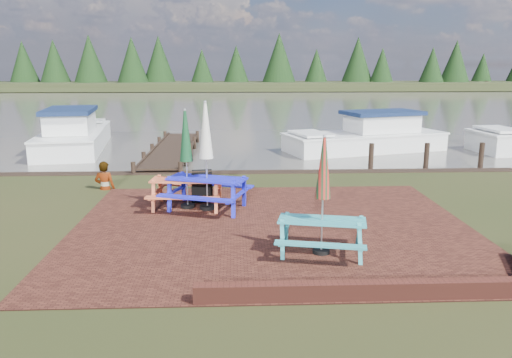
{
  "coord_description": "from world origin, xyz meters",
  "views": [
    {
      "loc": [
        -0.83,
        -9.76,
        3.61
      ],
      "look_at": [
        -0.35,
        1.62,
        1.0
      ],
      "focal_mm": 35.0,
      "sensor_mm": 36.0,
      "label": 1
    }
  ],
  "objects_px": {
    "jetty": "(172,149)",
    "chalkboard": "(202,187)",
    "picnic_table_blue": "(207,173)",
    "picnic_table_teal": "(322,214)",
    "boat_jetty": "(74,136)",
    "person": "(103,162)",
    "boat_near": "(368,138)",
    "picnic_table_red": "(187,175)"
  },
  "relations": [
    {
      "from": "picnic_table_red",
      "to": "person",
      "type": "relative_size",
      "value": 1.52
    },
    {
      "from": "chalkboard",
      "to": "boat_jetty",
      "type": "xyz_separation_m",
      "value": [
        -6.4,
        9.87,
        -0.01
      ]
    },
    {
      "from": "jetty",
      "to": "boat_near",
      "type": "relative_size",
      "value": 1.19
    },
    {
      "from": "picnic_table_teal",
      "to": "boat_jetty",
      "type": "height_order",
      "value": "picnic_table_teal"
    },
    {
      "from": "person",
      "to": "boat_near",
      "type": "bearing_deg",
      "value": -135.67
    },
    {
      "from": "jetty",
      "to": "chalkboard",
      "type": "bearing_deg",
      "value": -77.61
    },
    {
      "from": "picnic_table_blue",
      "to": "chalkboard",
      "type": "relative_size",
      "value": 3.15
    },
    {
      "from": "picnic_table_teal",
      "to": "person",
      "type": "bearing_deg",
      "value": 147.8
    },
    {
      "from": "picnic_table_blue",
      "to": "picnic_table_teal",
      "type": "bearing_deg",
      "value": -33.62
    },
    {
      "from": "picnic_table_teal",
      "to": "boat_jetty",
      "type": "xyz_separation_m",
      "value": [
        -8.96,
        13.69,
        -0.37
      ]
    },
    {
      "from": "picnic_table_teal",
      "to": "jetty",
      "type": "bearing_deg",
      "value": 122.22
    },
    {
      "from": "picnic_table_teal",
      "to": "picnic_table_red",
      "type": "bearing_deg",
      "value": 143.25
    },
    {
      "from": "picnic_table_blue",
      "to": "boat_jetty",
      "type": "bearing_deg",
      "value": 141.47
    },
    {
      "from": "picnic_table_blue",
      "to": "chalkboard",
      "type": "xyz_separation_m",
      "value": [
        -0.17,
        0.65,
        -0.51
      ]
    },
    {
      "from": "picnic_table_teal",
      "to": "person",
      "type": "xyz_separation_m",
      "value": [
        -5.54,
        5.43,
        0.02
      ]
    },
    {
      "from": "boat_jetty",
      "to": "person",
      "type": "xyz_separation_m",
      "value": [
        3.42,
        -8.26,
        0.39
      ]
    },
    {
      "from": "jetty",
      "to": "boat_near",
      "type": "xyz_separation_m",
      "value": [
        8.65,
        1.0,
        0.27
      ]
    },
    {
      "from": "boat_near",
      "to": "person",
      "type": "relative_size",
      "value": 4.58
    },
    {
      "from": "jetty",
      "to": "boat_jetty",
      "type": "distance_m",
      "value": 4.96
    },
    {
      "from": "picnic_table_red",
      "to": "chalkboard",
      "type": "bearing_deg",
      "value": 59.88
    },
    {
      "from": "boat_near",
      "to": "person",
      "type": "bearing_deg",
      "value": 110.47
    },
    {
      "from": "picnic_table_red",
      "to": "boat_jetty",
      "type": "distance_m",
      "value": 12.01
    },
    {
      "from": "picnic_table_red",
      "to": "person",
      "type": "bearing_deg",
      "value": 146.73
    },
    {
      "from": "jetty",
      "to": "picnic_table_teal",
      "type": "bearing_deg",
      "value": -70.03
    },
    {
      "from": "chalkboard",
      "to": "boat_near",
      "type": "bearing_deg",
      "value": 43.18
    },
    {
      "from": "chalkboard",
      "to": "boat_near",
      "type": "xyz_separation_m",
      "value": [
        6.87,
        9.1,
        -0.06
      ]
    },
    {
      "from": "boat_jetty",
      "to": "person",
      "type": "height_order",
      "value": "boat_jetty"
    },
    {
      "from": "picnic_table_red",
      "to": "picnic_table_blue",
      "type": "height_order",
      "value": "picnic_table_blue"
    },
    {
      "from": "chalkboard",
      "to": "person",
      "type": "height_order",
      "value": "person"
    },
    {
      "from": "picnic_table_red",
      "to": "boat_near",
      "type": "relative_size",
      "value": 0.33
    },
    {
      "from": "jetty",
      "to": "picnic_table_blue",
      "type": "bearing_deg",
      "value": -77.44
    },
    {
      "from": "picnic_table_teal",
      "to": "picnic_table_blue",
      "type": "bearing_deg",
      "value": 139.16
    },
    {
      "from": "jetty",
      "to": "boat_near",
      "type": "height_order",
      "value": "boat_near"
    },
    {
      "from": "boat_jetty",
      "to": "picnic_table_red",
      "type": "bearing_deg",
      "value": -68.38
    },
    {
      "from": "chalkboard",
      "to": "person",
      "type": "relative_size",
      "value": 0.52
    },
    {
      "from": "picnic_table_blue",
      "to": "boat_near",
      "type": "xyz_separation_m",
      "value": [
        6.7,
        9.75,
        -0.57
      ]
    },
    {
      "from": "person",
      "to": "chalkboard",
      "type": "bearing_deg",
      "value": 158.73
    },
    {
      "from": "picnic_table_red",
      "to": "boat_near",
      "type": "bearing_deg",
      "value": 58.25
    },
    {
      "from": "picnic_table_blue",
      "to": "chalkboard",
      "type": "distance_m",
      "value": 0.84
    },
    {
      "from": "jetty",
      "to": "boat_near",
      "type": "bearing_deg",
      "value": 6.63
    },
    {
      "from": "picnic_table_teal",
      "to": "picnic_table_blue",
      "type": "relative_size",
      "value": 0.85
    },
    {
      "from": "boat_jetty",
      "to": "person",
      "type": "relative_size",
      "value": 4.62
    }
  ]
}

